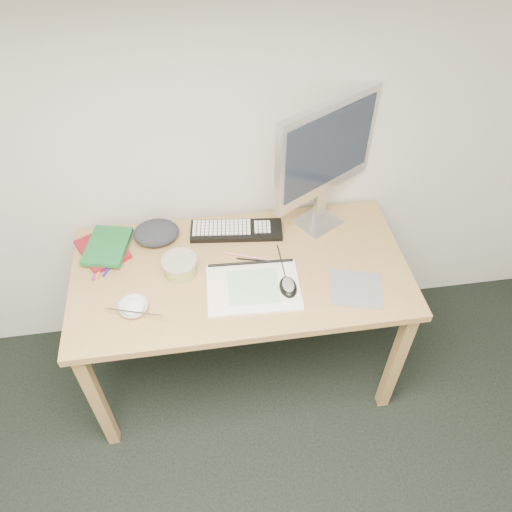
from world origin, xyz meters
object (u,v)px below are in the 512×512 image
at_px(monitor, 326,153).
at_px(rice_bowl, 134,308).
at_px(sketchpad, 253,287).
at_px(keyboard, 236,230).
at_px(desk, 241,282).

relative_size(monitor, rice_bowl, 5.33).
bearing_deg(sketchpad, keyboard, 97.76).
bearing_deg(desk, rice_bowl, -160.20).
height_order(desk, sketchpad, sketchpad).
relative_size(desk, monitor, 2.32).
xyz_separation_m(desk, monitor, (0.39, 0.24, 0.46)).
bearing_deg(desk, keyboard, 87.61).
height_order(sketchpad, monitor, monitor).
relative_size(keyboard, rice_bowl, 3.59).
height_order(keyboard, rice_bowl, rice_bowl).
bearing_deg(desk, sketchpad, -70.89).
distance_m(keyboard, rice_bowl, 0.58).
xyz_separation_m(sketchpad, keyboard, (-0.03, 0.34, 0.01)).
bearing_deg(rice_bowl, desk, 19.80).
distance_m(desk, rice_bowl, 0.47).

